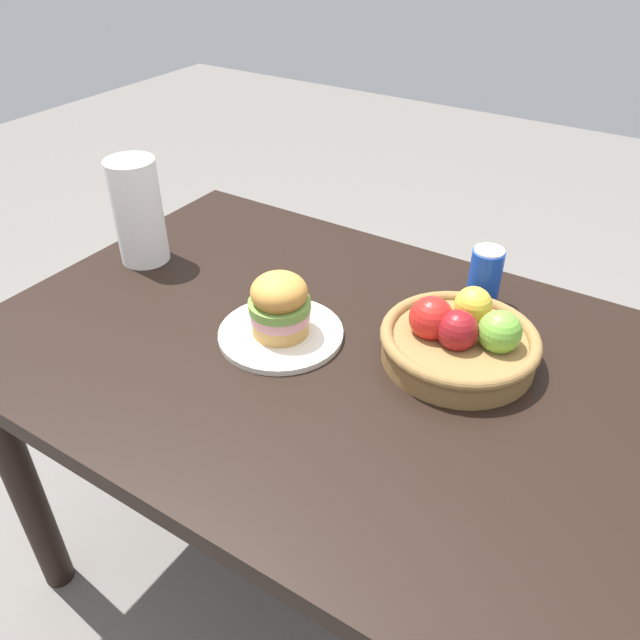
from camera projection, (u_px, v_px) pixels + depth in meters
ground_plane at (339, 583)px, 1.61m from camera, size 8.00×8.00×0.00m
dining_table at (345, 394)px, 1.23m from camera, size 1.40×0.90×0.75m
plate at (281, 334)px, 1.22m from camera, size 0.24×0.24×0.01m
sandwich at (280, 305)px, 1.18m from camera, size 0.12×0.12×0.13m
soda_can at (485, 277)px, 1.28m from camera, size 0.07×0.07×0.13m
fruit_basket at (460, 339)px, 1.14m from camera, size 0.29×0.29×0.12m
paper_towel_roll at (138, 212)px, 1.40m from camera, size 0.11×0.11×0.24m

